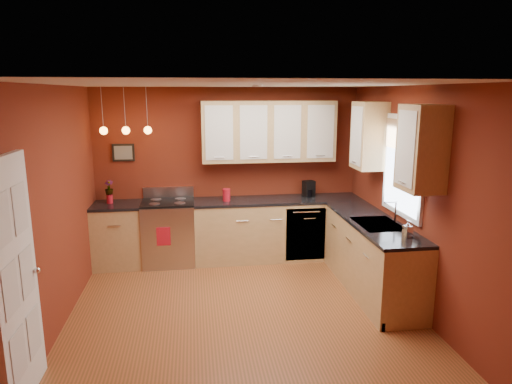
{
  "coord_description": "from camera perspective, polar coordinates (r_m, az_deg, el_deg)",
  "views": [
    {
      "loc": [
        -0.53,
        -4.83,
        2.52
      ],
      "look_at": [
        0.28,
        1.0,
        1.23
      ],
      "focal_mm": 32.0,
      "sensor_mm": 36.0,
      "label": 1
    }
  ],
  "objects": [
    {
      "name": "counter_right",
      "position": [
        5.95,
        14.44,
        -3.64
      ],
      "size": [
        0.62,
        2.1,
        0.04
      ],
      "primitive_type": "cube",
      "color": "black",
      "rests_on": "base_cabinets_right"
    },
    {
      "name": "wall_left",
      "position": [
        5.2,
        -24.12,
        -2.32
      ],
      "size": [
        0.02,
        4.2,
        2.6
      ],
      "primitive_type": "cube",
      "color": "maroon",
      "rests_on": "floor"
    },
    {
      "name": "pendant_lights",
      "position": [
        6.67,
        -15.96,
        7.48
      ],
      "size": [
        0.71,
        0.11,
        0.66
      ],
      "color": "gray",
      "rests_on": "ceiling"
    },
    {
      "name": "sink",
      "position": [
        5.82,
        15.01,
        -4.08
      ],
      "size": [
        0.5,
        0.7,
        0.33
      ],
      "color": "gray",
      "rests_on": "counter_right"
    },
    {
      "name": "counter_back_right",
      "position": [
        6.94,
        2.77,
        -1.0
      ],
      "size": [
        2.54,
        0.62,
        0.04
      ],
      "primitive_type": "cube",
      "color": "black",
      "rests_on": "base_cabinets_back_right"
    },
    {
      "name": "dish_towel",
      "position": [
        6.63,
        -11.48,
        -5.47
      ],
      "size": [
        0.19,
        0.01,
        0.27
      ],
      "primitive_type": "cube",
      "color": "#B41321",
      "rests_on": "gas_range"
    },
    {
      "name": "base_cabinets_back_right",
      "position": [
        7.06,
        2.73,
        -4.72
      ],
      "size": [
        2.54,
        0.6,
        0.9
      ],
      "primitive_type": "cube",
      "color": "tan",
      "rests_on": "floor"
    },
    {
      "name": "window",
      "position": [
        5.77,
        17.94,
        3.47
      ],
      "size": [
        0.06,
        1.02,
        1.22
      ],
      "color": "white",
      "rests_on": "wall_right"
    },
    {
      "name": "flowers",
      "position": [
        6.93,
        -17.91,
        0.5
      ],
      "size": [
        0.14,
        0.14,
        0.22
      ],
      "primitive_type": "imported",
      "rotation": [
        0.0,
        0.0,
        -0.15
      ],
      "color": "#B41321",
      "rests_on": "red_vase"
    },
    {
      "name": "upper_cabinets_right",
      "position": [
        5.7,
        16.64,
        6.1
      ],
      "size": [
        0.35,
        1.95,
        0.9
      ],
      "primitive_type": "cube",
      "color": "tan",
      "rests_on": "wall_right"
    },
    {
      "name": "base_cabinets_back_left",
      "position": [
        7.04,
        -16.78,
        -5.3
      ],
      "size": [
        0.7,
        0.6,
        0.9
      ],
      "primitive_type": "cube",
      "color": "tan",
      "rests_on": "floor"
    },
    {
      "name": "door_left_wall",
      "position": [
        4.18,
        -27.87,
        -10.06
      ],
      "size": [
        0.12,
        0.82,
        2.05
      ],
      "color": "white",
      "rests_on": "floor"
    },
    {
      "name": "red_vase",
      "position": [
        6.96,
        -17.82,
        -0.78
      ],
      "size": [
        0.09,
        0.09,
        0.14
      ],
      "primitive_type": "cylinder",
      "color": "#B41321",
      "rests_on": "counter_back_left"
    },
    {
      "name": "wall_front",
      "position": [
        3.04,
        2.87,
        -11.3
      ],
      "size": [
        4.0,
        0.02,
        2.6
      ],
      "primitive_type": "cube",
      "color": "maroon",
      "rests_on": "floor"
    },
    {
      "name": "red_canister",
      "position": [
        6.78,
        -3.71,
        -0.37
      ],
      "size": [
        0.12,
        0.12,
        0.18
      ],
      "color": "#B41321",
      "rests_on": "counter_back_right"
    },
    {
      "name": "gas_range",
      "position": [
        6.95,
        -10.82,
        -4.94
      ],
      "size": [
        0.76,
        0.64,
        1.11
      ],
      "color": "#B2B2B6",
      "rests_on": "floor"
    },
    {
      "name": "floor",
      "position": [
        5.47,
        -1.52,
        -15.05
      ],
      "size": [
        4.2,
        4.2,
        0.0
      ],
      "primitive_type": "plane",
      "color": "#9A4D2C",
      "rests_on": "ground"
    },
    {
      "name": "coffee_maker",
      "position": [
        7.12,
        6.61,
        0.36
      ],
      "size": [
        0.2,
        0.2,
        0.24
      ],
      "rotation": [
        0.0,
        0.0,
        0.3
      ],
      "color": "black",
      "rests_on": "counter_back_right"
    },
    {
      "name": "wall_right",
      "position": [
        5.59,
        19.23,
        -0.95
      ],
      "size": [
        0.02,
        4.2,
        2.6
      ],
      "primitive_type": "cube",
      "color": "maroon",
      "rests_on": "floor"
    },
    {
      "name": "ceiling",
      "position": [
        4.86,
        -1.7,
        13.3
      ],
      "size": [
        4.0,
        4.2,
        0.02
      ],
      "primitive_type": "cube",
      "color": "beige",
      "rests_on": "wall_back"
    },
    {
      "name": "soap_pump",
      "position": [
        5.35,
        18.43,
        -4.37
      ],
      "size": [
        0.11,
        0.11,
        0.19
      ],
      "primitive_type": "imported",
      "rotation": [
        0.0,
        0.0,
        0.26
      ],
      "color": "silver",
      "rests_on": "counter_right"
    },
    {
      "name": "dishwasher_front",
      "position": [
        6.87,
        6.22,
        -5.27
      ],
      "size": [
        0.6,
        0.02,
        0.8
      ],
      "primitive_type": "cube",
      "color": "#B2B2B6",
      "rests_on": "base_cabinets_back_right"
    },
    {
      "name": "wall_back",
      "position": [
        7.06,
        -3.49,
        2.37
      ],
      "size": [
        4.0,
        0.02,
        2.6
      ],
      "primitive_type": "cube",
      "color": "maroon",
      "rests_on": "floor"
    },
    {
      "name": "wall_picture",
      "position": [
        7.04,
        -16.24,
        4.76
      ],
      "size": [
        0.32,
        0.03,
        0.26
      ],
      "primitive_type": "cube",
      "color": "black",
      "rests_on": "wall_back"
    },
    {
      "name": "base_cabinets_right",
      "position": [
        6.09,
        14.21,
        -7.89
      ],
      "size": [
        0.6,
        2.1,
        0.9
      ],
      "primitive_type": "cube",
      "color": "tan",
      "rests_on": "floor"
    },
    {
      "name": "upper_cabinets_back",
      "position": [
        6.87,
        1.59,
        7.59
      ],
      "size": [
        2.0,
        0.35,
        0.9
      ],
      "primitive_type": "cube",
      "color": "tan",
      "rests_on": "wall_back"
    },
    {
      "name": "counter_back_left",
      "position": [
        6.91,
        -17.02,
        -1.59
      ],
      "size": [
        0.7,
        0.62,
        0.04
      ],
      "primitive_type": "cube",
      "color": "black",
      "rests_on": "base_cabinets_back_left"
    }
  ]
}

